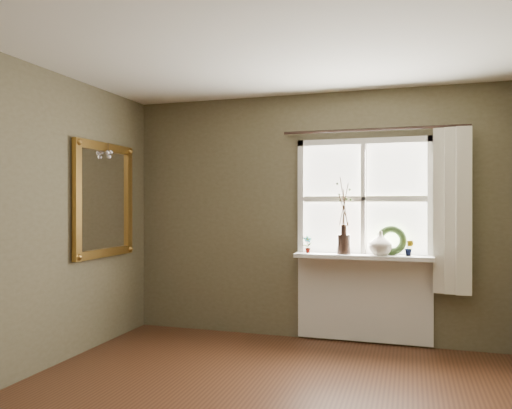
{
  "coord_description": "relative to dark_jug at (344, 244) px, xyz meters",
  "views": [
    {
      "loc": [
        1.01,
        -2.98,
        1.43
      ],
      "look_at": [
        -0.39,
        1.55,
        1.42
      ],
      "focal_mm": 35.0,
      "sensor_mm": 36.0,
      "label": 1
    }
  ],
  "objects": [
    {
      "name": "ceiling",
      "position": [
        -0.36,
        -2.12,
        1.58
      ],
      "size": [
        4.5,
        4.5,
        0.0
      ],
      "primitive_type": "plane",
      "color": "silver",
      "rests_on": "ground"
    },
    {
      "name": "wall_back",
      "position": [
        -0.36,
        0.18,
        0.28
      ],
      "size": [
        4.0,
        0.1,
        2.6
      ],
      "primitive_type": "cube",
      "color": "brown",
      "rests_on": "ground"
    },
    {
      "name": "window_frame",
      "position": [
        0.19,
        0.11,
        0.46
      ],
      "size": [
        1.36,
        0.06,
        1.24
      ],
      "color": "silver",
      "rests_on": "wall_back"
    },
    {
      "name": "window_sill",
      "position": [
        0.19,
        0.0,
        -0.12
      ],
      "size": [
        1.36,
        0.26,
        0.04
      ],
      "primitive_type": "cube",
      "color": "silver",
      "rests_on": "wall_back"
    },
    {
      "name": "window_apron",
      "position": [
        0.19,
        0.11,
        -0.56
      ],
      "size": [
        1.36,
        0.04,
        0.88
      ],
      "primitive_type": "cube",
      "color": "silver",
      "rests_on": "ground"
    },
    {
      "name": "dark_jug",
      "position": [
        0.0,
        0.0,
        0.0
      ],
      "size": [
        0.18,
        0.18,
        0.2
      ],
      "primitive_type": "cylinder",
      "rotation": [
        0.0,
        0.0,
        0.4
      ],
      "color": "black",
      "rests_on": "window_sill"
    },
    {
      "name": "cream_vase",
      "position": [
        0.36,
        0.0,
        0.02
      ],
      "size": [
        0.3,
        0.3,
        0.24
      ],
      "primitive_type": "imported",
      "rotation": [
        0.0,
        0.0,
        0.33
      ],
      "color": "beige",
      "rests_on": "window_sill"
    },
    {
      "name": "wreath",
      "position": [
        0.47,
        0.04,
        0.01
      ],
      "size": [
        0.31,
        0.15,
        0.31
      ],
      "primitive_type": "torus",
      "rotation": [
        1.36,
        0.0,
        0.05
      ],
      "color": "#2E461F",
      "rests_on": "window_sill"
    },
    {
      "name": "potted_plant_left",
      "position": [
        -0.37,
        0.0,
        -0.01
      ],
      "size": [
        0.11,
        0.1,
        0.18
      ],
      "primitive_type": "imported",
      "rotation": [
        0.0,
        0.0,
        0.41
      ],
      "color": "#2E461F",
      "rests_on": "window_sill"
    },
    {
      "name": "potted_plant_right",
      "position": [
        0.64,
        0.0,
        -0.02
      ],
      "size": [
        0.1,
        0.09,
        0.16
      ],
      "primitive_type": "imported",
      "rotation": [
        0.0,
        0.0,
        -0.31
      ],
      "color": "#2E461F",
      "rests_on": "window_sill"
    },
    {
      "name": "curtain",
      "position": [
        1.03,
        0.01,
        0.35
      ],
      "size": [
        0.36,
        0.12,
        1.59
      ],
      "primitive_type": "cube",
      "color": "beige",
      "rests_on": "wall_back"
    },
    {
      "name": "curtain_rod",
      "position": [
        0.29,
        0.05,
        1.16
      ],
      "size": [
        1.84,
        0.03,
        0.03
      ],
      "primitive_type": "cylinder",
      "rotation": [
        0.0,
        1.57,
        0.0
      ],
      "color": "black",
      "rests_on": "wall_back"
    },
    {
      "name": "gilt_mirror",
      "position": [
        -2.33,
        -0.72,
        0.45
      ],
      "size": [
        0.1,
        0.97,
        1.16
      ],
      "color": "white",
      "rests_on": "wall_left"
    }
  ]
}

